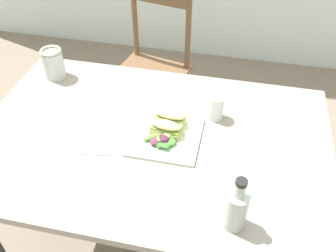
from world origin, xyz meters
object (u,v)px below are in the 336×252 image
(sandwich_half_back, at_px, (170,117))
(fork_on_napkin, at_px, (101,130))
(sandwich_half_front, at_px, (166,128))
(bottle_cold_brew, at_px, (236,210))
(chair_wooden_far, at_px, (151,72))
(plate_lunch, at_px, (166,136))
(dining_table, at_px, (152,160))
(mason_jar_iced_tea, at_px, (54,65))
(cup_extra_side, at_px, (216,107))

(sandwich_half_back, distance_m, fork_on_napkin, 0.26)
(sandwich_half_front, xyz_separation_m, bottle_cold_brew, (0.27, -0.32, 0.03))
(sandwich_half_front, bearing_deg, bottle_cold_brew, -49.77)
(chair_wooden_far, bearing_deg, sandwich_half_back, -70.06)
(plate_lunch, height_order, fork_on_napkin, plate_lunch)
(fork_on_napkin, bearing_deg, sandwich_half_front, 5.98)
(dining_table, relative_size, plate_lunch, 5.18)
(dining_table, bearing_deg, chair_wooden_far, 104.73)
(plate_lunch, xyz_separation_m, sandwich_half_back, (0.00, 0.07, 0.03))
(mason_jar_iced_tea, xyz_separation_m, cup_extra_side, (0.72, -0.13, -0.01))
(dining_table, bearing_deg, bottle_cold_brew, -42.80)
(sandwich_half_back, bearing_deg, mason_jar_iced_tea, 159.39)
(sandwich_half_front, relative_size, fork_on_napkin, 0.65)
(sandwich_half_front, xyz_separation_m, fork_on_napkin, (-0.24, -0.03, -0.03))
(sandwich_half_back, relative_size, mason_jar_iced_tea, 0.90)
(dining_table, distance_m, plate_lunch, 0.14)
(dining_table, distance_m, sandwich_half_front, 0.17)
(sandwich_half_front, bearing_deg, fork_on_napkin, -174.02)
(plate_lunch, relative_size, mason_jar_iced_tea, 1.88)
(chair_wooden_far, xyz_separation_m, plate_lunch, (0.27, -0.82, 0.30))
(sandwich_half_front, relative_size, sandwich_half_back, 1.00)
(chair_wooden_far, bearing_deg, sandwich_half_front, -71.51)
(fork_on_napkin, bearing_deg, sandwich_half_back, 19.15)
(dining_table, bearing_deg, cup_extra_side, 36.93)
(cup_extra_side, bearing_deg, sandwich_half_front, -138.78)
(chair_wooden_far, distance_m, fork_on_napkin, 0.89)
(dining_table, relative_size, sandwich_half_front, 10.80)
(sandwich_half_front, distance_m, cup_extra_side, 0.21)
(sandwich_half_front, bearing_deg, dining_table, -159.44)
(dining_table, distance_m, cup_extra_side, 0.32)
(dining_table, relative_size, chair_wooden_far, 1.48)
(plate_lunch, distance_m, bottle_cold_brew, 0.42)
(bottle_cold_brew, distance_m, mason_jar_iced_tea, 1.01)
(chair_wooden_far, distance_m, cup_extra_side, 0.87)
(sandwich_half_back, bearing_deg, fork_on_napkin, -160.85)
(dining_table, distance_m, bottle_cold_brew, 0.48)
(plate_lunch, height_order, mason_jar_iced_tea, mason_jar_iced_tea)
(cup_extra_side, bearing_deg, mason_jar_iced_tea, 169.85)
(chair_wooden_far, xyz_separation_m, bottle_cold_brew, (0.54, -1.14, 0.36))
(mason_jar_iced_tea, bearing_deg, bottle_cold_brew, -35.45)
(sandwich_half_back, distance_m, cup_extra_side, 0.18)
(chair_wooden_far, height_order, cup_extra_side, chair_wooden_far)
(chair_wooden_far, xyz_separation_m, fork_on_napkin, (0.03, -0.84, 0.30))
(dining_table, bearing_deg, fork_on_napkin, -178.35)
(plate_lunch, xyz_separation_m, fork_on_napkin, (-0.24, -0.02, 0.00))
(chair_wooden_far, distance_m, sandwich_half_back, 0.87)
(bottle_cold_brew, bearing_deg, dining_table, 137.20)
(chair_wooden_far, bearing_deg, mason_jar_iced_tea, -117.41)
(sandwich_half_back, bearing_deg, chair_wooden_far, 109.94)
(cup_extra_side, bearing_deg, plate_lunch, -136.94)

